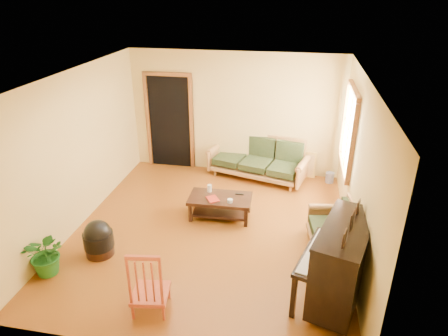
% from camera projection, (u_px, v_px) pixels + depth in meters
% --- Properties ---
extents(floor, '(5.00, 5.00, 0.00)m').
position_uv_depth(floor, '(210.00, 231.00, 6.77)').
color(floor, '#5E2E0C').
rests_on(floor, ground).
extents(doorway, '(1.08, 0.16, 2.05)m').
position_uv_depth(doorway, '(170.00, 123.00, 8.80)').
color(doorway, black).
rests_on(doorway, floor).
extents(window, '(0.12, 1.36, 1.46)m').
position_uv_depth(window, '(349.00, 130.00, 6.93)').
color(window, white).
rests_on(window, right_wall).
extents(sofa, '(2.21, 1.36, 0.88)m').
position_uv_depth(sofa, '(257.00, 159.00, 8.45)').
color(sofa, '#9D6B39').
rests_on(sofa, floor).
extents(coffee_table, '(1.11, 0.63, 0.40)m').
position_uv_depth(coffee_table, '(220.00, 207.00, 7.10)').
color(coffee_table, black).
rests_on(coffee_table, floor).
extents(armchair, '(0.84, 0.87, 0.76)m').
position_uv_depth(armchair, '(330.00, 223.00, 6.29)').
color(armchair, '#9D6B39').
rests_on(armchair, floor).
extents(piano, '(1.11, 1.46, 1.14)m').
position_uv_depth(piano, '(341.00, 265.00, 5.05)').
color(piano, black).
rests_on(piano, floor).
extents(footstool, '(0.59, 0.59, 0.43)m').
position_uv_depth(footstool, '(99.00, 242.00, 6.11)').
color(footstool, black).
rests_on(footstool, floor).
extents(red_chair, '(0.51, 0.55, 0.96)m').
position_uv_depth(red_chair, '(149.00, 278.00, 4.96)').
color(red_chair, '#97341B').
rests_on(red_chair, floor).
extents(leaning_frame, '(0.45, 0.18, 0.59)m').
position_uv_depth(leaning_frame, '(306.00, 164.00, 8.54)').
color(leaning_frame, '#B7923D').
rests_on(leaning_frame, floor).
extents(ceramic_crock, '(0.18, 0.18, 0.22)m').
position_uv_depth(ceramic_crock, '(330.00, 178.00, 8.37)').
color(ceramic_crock, '#324397').
rests_on(ceramic_crock, floor).
extents(potted_plant, '(0.62, 0.55, 0.67)m').
position_uv_depth(potted_plant, '(47.00, 254.00, 5.65)').
color(potted_plant, '#1E5F1B').
rests_on(potted_plant, floor).
extents(book, '(0.29, 0.30, 0.02)m').
position_uv_depth(book, '(208.00, 200.00, 6.89)').
color(book, maroon).
rests_on(book, coffee_table).
extents(candle, '(0.10, 0.10, 0.13)m').
position_uv_depth(candle, '(210.00, 188.00, 7.18)').
color(candle, silver).
rests_on(candle, coffee_table).
extents(glass_jar, '(0.11, 0.11, 0.06)m').
position_uv_depth(glass_jar, '(230.00, 201.00, 6.84)').
color(glass_jar, white).
rests_on(glass_jar, coffee_table).
extents(remote, '(0.15, 0.04, 0.01)m').
position_uv_depth(remote, '(240.00, 194.00, 7.10)').
color(remote, black).
rests_on(remote, coffee_table).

